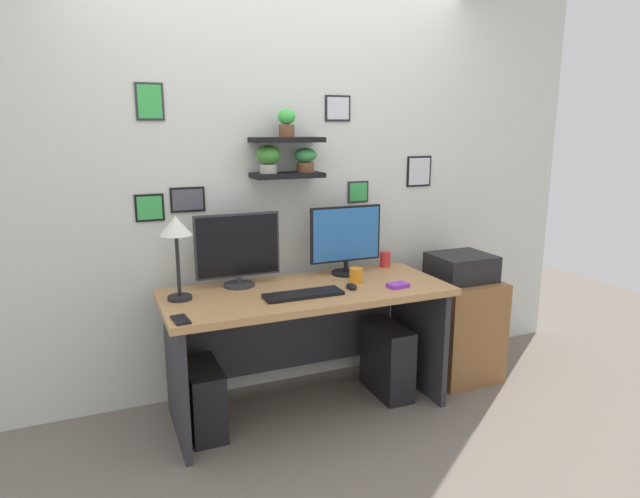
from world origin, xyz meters
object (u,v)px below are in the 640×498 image
at_px(monitor_right, 346,238).
at_px(desk_lamp, 176,234).
at_px(desk, 304,320).
at_px(keyboard, 303,294).
at_px(cell_phone, 181,320).
at_px(computer_tower_left, 204,399).
at_px(pen_cup, 385,259).
at_px(computer_mouse, 351,286).
at_px(computer_tower_right, 387,359).
at_px(coffee_mug, 356,275).
at_px(monitor_left, 238,249).
at_px(scissors_tray, 398,285).
at_px(drawer_cabinet, 458,327).
at_px(printer, 461,267).

relative_size(monitor_right, desk_lamp, 1.03).
height_order(desk, keyboard, keyboard).
relative_size(cell_phone, computer_tower_left, 0.35).
distance_m(desk, pen_cup, 0.75).
height_order(computer_mouse, computer_tower_right, computer_mouse).
bearing_deg(computer_mouse, desk_lamp, 168.95).
bearing_deg(cell_phone, desk_lamp, 76.48).
bearing_deg(pen_cup, computer_mouse, -138.98).
height_order(computer_mouse, pen_cup, pen_cup).
height_order(computer_mouse, desk_lamp, desk_lamp).
height_order(coffee_mug, computer_tower_right, coffee_mug).
distance_m(keyboard, computer_tower_left, 0.80).
relative_size(desk, cell_phone, 11.71).
xyz_separation_m(monitor_left, cell_phone, (-0.41, -0.47, -0.21)).
bearing_deg(keyboard, desk, 67.83).
xyz_separation_m(computer_mouse, scissors_tray, (0.26, -0.08, -0.00)).
height_order(desk, computer_mouse, computer_mouse).
distance_m(cell_phone, pen_cup, 1.52).
height_order(monitor_right, drawer_cabinet, monitor_right).
bearing_deg(desk, pen_cup, 18.72).
bearing_deg(desk, scissors_tray, -24.46).
height_order(cell_phone, coffee_mug, coffee_mug).
bearing_deg(cell_phone, computer_mouse, 3.51).
bearing_deg(computer_tower_left, pen_cup, 12.53).
distance_m(desk, keyboard, 0.29).
relative_size(desk_lamp, coffee_mug, 5.06).
height_order(keyboard, computer_tower_right, keyboard).
distance_m(pen_cup, computer_tower_left, 1.45).
distance_m(computer_mouse, computer_tower_right, 0.62).
distance_m(desk, computer_tower_right, 0.62).
distance_m(scissors_tray, computer_tower_left, 1.27).
relative_size(monitor_right, cell_phone, 3.37).
bearing_deg(desk_lamp, computer_tower_right, -4.47).
bearing_deg(monitor_right, drawer_cabinet, -12.15).
distance_m(pen_cup, scissors_tray, 0.49).
xyz_separation_m(monitor_right, computer_mouse, (-0.11, -0.31, -0.21)).
distance_m(monitor_left, pen_cup, 1.03).
xyz_separation_m(computer_mouse, coffee_mug, (0.08, 0.11, 0.03)).
bearing_deg(computer_tower_right, computer_tower_left, 179.79).
xyz_separation_m(keyboard, desk_lamp, (-0.64, 0.20, 0.35)).
relative_size(desk, computer_mouse, 18.22).
relative_size(desk_lamp, drawer_cabinet, 0.68).
xyz_separation_m(cell_phone, coffee_mug, (1.07, 0.26, 0.04)).
xyz_separation_m(desk, computer_mouse, (0.24, -0.15, 0.22)).
xyz_separation_m(scissors_tray, printer, (0.62, 0.22, -0.01)).
xyz_separation_m(desk_lamp, computer_tower_right, (1.24, -0.10, -0.88)).
relative_size(printer, computer_tower_left, 0.95).
height_order(cell_phone, computer_tower_left, cell_phone).
xyz_separation_m(monitor_right, scissors_tray, (0.15, -0.39, -0.22)).
bearing_deg(drawer_cabinet, scissors_tray, -160.12).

